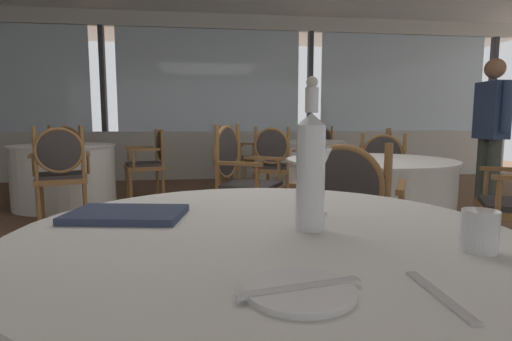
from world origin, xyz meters
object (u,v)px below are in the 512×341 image
at_px(dining_chair_1_2, 61,168).
at_px(dining_chair_0_1, 318,150).
at_px(water_tumbler, 480,231).
at_px(menu_book, 127,214).
at_px(dining_chair_2_3, 240,174).
at_px(diner_person_0, 491,126).
at_px(side_plate, 300,290).
at_px(water_bottle, 311,168).
at_px(dining_chair_2_2, 381,172).
at_px(dining_chair_2_0, 345,216).
at_px(dining_chair_0_2, 232,152).
at_px(dining_chair_1_3, 151,159).
at_px(dining_chair_0_0, 379,157).
at_px(wine_glass, 317,166).
at_px(dining_chair_1_0, 66,153).
at_px(dining_chair_0_3, 275,160).

bearing_deg(dining_chair_1_2, dining_chair_0_1, -69.29).
xyz_separation_m(water_tumbler, menu_book, (-0.78, 0.39, -0.03)).
bearing_deg(dining_chair_2_3, diner_person_0, 44.57).
bearing_deg(side_plate, water_bottle, 72.73).
xyz_separation_m(water_bottle, dining_chair_2_3, (0.03, 2.32, -0.31)).
bearing_deg(diner_person_0, dining_chair_2_2, -163.47).
distance_m(side_plate, dining_chair_2_0, 1.41).
height_order(dining_chair_0_2, dining_chair_1_3, dining_chair_0_2).
relative_size(water_tumbler, menu_book, 0.28).
bearing_deg(dining_chair_0_0, dining_chair_0_2, -0.00).
height_order(dining_chair_2_0, dining_chair_2_3, dining_chair_2_3).
bearing_deg(dining_chair_0_2, dining_chair_1_3, -113.20).
bearing_deg(wine_glass, dining_chair_2_2, 61.61).
distance_m(dining_chair_1_3, dining_chair_2_0, 3.72).
height_order(dining_chair_0_0, dining_chair_1_0, dining_chair_1_0).
height_order(menu_book, dining_chair_1_0, dining_chair_1_0).
height_order(dining_chair_0_0, dining_chair_1_3, dining_chair_0_0).
xyz_separation_m(wine_glass, dining_chair_2_0, (0.37, 0.76, -0.34)).
bearing_deg(dining_chair_2_2, dining_chair_0_0, -174.11).
relative_size(water_tumbler, dining_chair_1_3, 0.09).
relative_size(water_tumbler, diner_person_0, 0.05).
bearing_deg(dining_chair_1_2, menu_book, -175.00).
height_order(dining_chair_1_3, dining_chair_2_3, dining_chair_2_3).
bearing_deg(diner_person_0, side_plate, -129.23).
bearing_deg(dining_chair_1_0, wine_glass, 8.29).
bearing_deg(dining_chair_2_3, dining_chair_2_0, -44.71).
height_order(dining_chair_1_0, dining_chair_2_3, dining_chair_2_3).
height_order(menu_book, dining_chair_2_3, dining_chair_2_3).
bearing_deg(wine_glass, dining_chair_0_1, 73.68).
bearing_deg(dining_chair_2_2, dining_chair_2_0, 0.00).
bearing_deg(dining_chair_1_2, water_tumbler, -166.34).
bearing_deg(dining_chair_2_0, diner_person_0, -18.89).
bearing_deg(dining_chair_0_0, water_bottle, 93.36).
xyz_separation_m(menu_book, dining_chair_2_2, (1.91, 2.52, -0.22)).
bearing_deg(diner_person_0, dining_chair_0_1, 116.99).
relative_size(dining_chair_0_1, dining_chair_2_2, 1.05).
xyz_separation_m(dining_chair_0_1, dining_chair_1_0, (-3.89, -0.56, 0.02)).
bearing_deg(water_tumbler, dining_chair_2_2, 68.70).
bearing_deg(dining_chair_2_0, dining_chair_0_2, 32.85).
distance_m(water_tumbler, dining_chair_0_2, 5.44).
bearing_deg(side_plate, dining_chair_2_3, 86.86).
height_order(wine_glass, dining_chair_0_3, dining_chair_0_3).
relative_size(side_plate, dining_chair_0_3, 0.18).
bearing_deg(menu_book, water_bottle, -11.68).
xyz_separation_m(side_plate, dining_chair_2_2, (1.55, 3.07, -0.22)).
distance_m(dining_chair_1_3, dining_chair_2_2, 2.91).
height_order(water_bottle, dining_chair_0_3, water_bottle).
bearing_deg(side_plate, diner_person_0, 49.20).
bearing_deg(dining_chair_2_2, dining_chair_0_3, -110.57).
relative_size(menu_book, dining_chair_0_0, 0.33).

